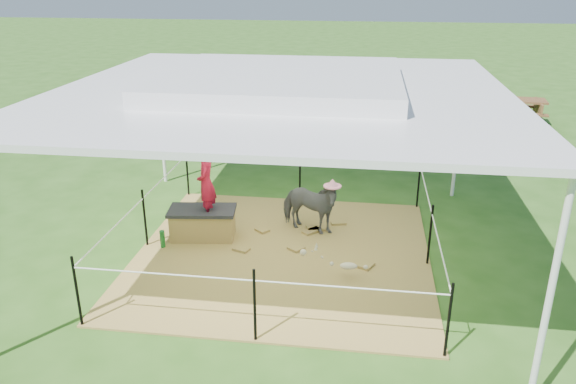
# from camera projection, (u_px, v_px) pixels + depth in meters

# --- Properties ---
(ground) EXTENTS (90.00, 90.00, 0.00)m
(ground) POSITION_uv_depth(u_px,v_px,m) (283.00, 255.00, 8.93)
(ground) COLOR #2D5919
(ground) RESTS_ON ground
(hay_patch) EXTENTS (4.60, 4.60, 0.03)m
(hay_patch) POSITION_uv_depth(u_px,v_px,m) (283.00, 254.00, 8.93)
(hay_patch) COLOR brown
(hay_patch) RESTS_ON ground
(canopy_tent) EXTENTS (6.30, 6.30, 2.90)m
(canopy_tent) POSITION_uv_depth(u_px,v_px,m) (282.00, 87.00, 7.95)
(canopy_tent) COLOR silver
(canopy_tent) RESTS_ON ground
(rope_fence) EXTENTS (4.54, 4.54, 1.00)m
(rope_fence) POSITION_uv_depth(u_px,v_px,m) (283.00, 218.00, 8.70)
(rope_fence) COLOR black
(rope_fence) RESTS_ON ground
(straw_bale) EXTENTS (1.09, 0.64, 0.46)m
(straw_bale) POSITION_uv_depth(u_px,v_px,m) (203.00, 225.00, 9.40)
(straw_bale) COLOR #A47F3B
(straw_bale) RESTS_ON hay_patch
(dark_cloth) EXTENTS (1.16, 0.70, 0.06)m
(dark_cloth) POSITION_uv_depth(u_px,v_px,m) (202.00, 210.00, 9.30)
(dark_cloth) COLOR black
(dark_cloth) RESTS_ON straw_bale
(woman) EXTENTS (0.35, 0.48, 1.24)m
(woman) POSITION_uv_depth(u_px,v_px,m) (206.00, 177.00, 9.07)
(woman) COLOR #B8112E
(woman) RESTS_ON straw_bale
(green_bottle) EXTENTS (0.09, 0.09, 0.29)m
(green_bottle) POSITION_uv_depth(u_px,v_px,m) (162.00, 239.00, 9.09)
(green_bottle) COLOR #166521
(green_bottle) RESTS_ON hay_patch
(pony) EXTENTS (1.22, 0.87, 0.94)m
(pony) POSITION_uv_depth(u_px,v_px,m) (309.00, 206.00, 9.51)
(pony) COLOR #4F4F54
(pony) RESTS_ON hay_patch
(pink_hat) EXTENTS (0.29, 0.29, 0.14)m
(pink_hat) POSITION_uv_depth(u_px,v_px,m) (309.00, 176.00, 9.31)
(pink_hat) COLOR pink
(pink_hat) RESTS_ON pony
(foal) EXTENTS (0.81, 0.48, 0.44)m
(foal) POSITION_uv_depth(u_px,v_px,m) (349.00, 264.00, 8.14)
(foal) COLOR beige
(foal) RESTS_ON hay_patch
(trash_barrel) EXTENTS (0.61, 0.61, 0.90)m
(trash_barrel) POSITION_uv_depth(u_px,v_px,m) (474.00, 129.00, 14.34)
(trash_barrel) COLOR #174BAE
(trash_barrel) RESTS_ON ground
(picnic_table_near) EXTENTS (1.94, 1.45, 0.78)m
(picnic_table_near) POSITION_uv_depth(u_px,v_px,m) (387.00, 118.00, 15.65)
(picnic_table_near) COLOR brown
(picnic_table_near) RESTS_ON ground
(picnic_table_far) EXTENTS (1.92, 1.48, 0.75)m
(picnic_table_far) POSITION_uv_depth(u_px,v_px,m) (512.00, 111.00, 16.48)
(picnic_table_far) COLOR #542F1D
(picnic_table_far) RESTS_ON ground
(distant_person) EXTENTS (0.61, 0.50, 1.16)m
(distant_person) POSITION_uv_depth(u_px,v_px,m) (421.00, 111.00, 15.59)
(distant_person) COLOR #327CBD
(distant_person) RESTS_ON ground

